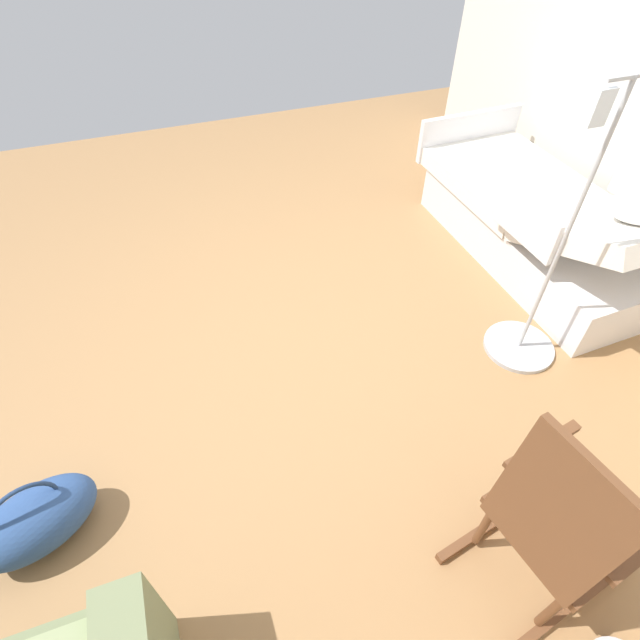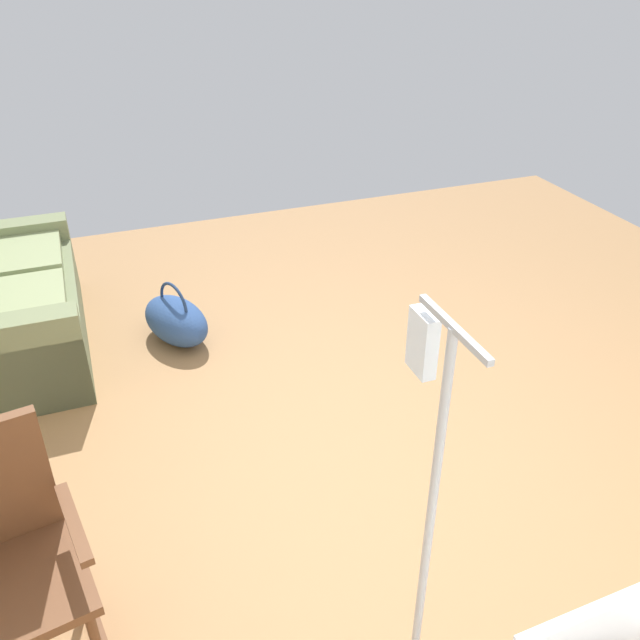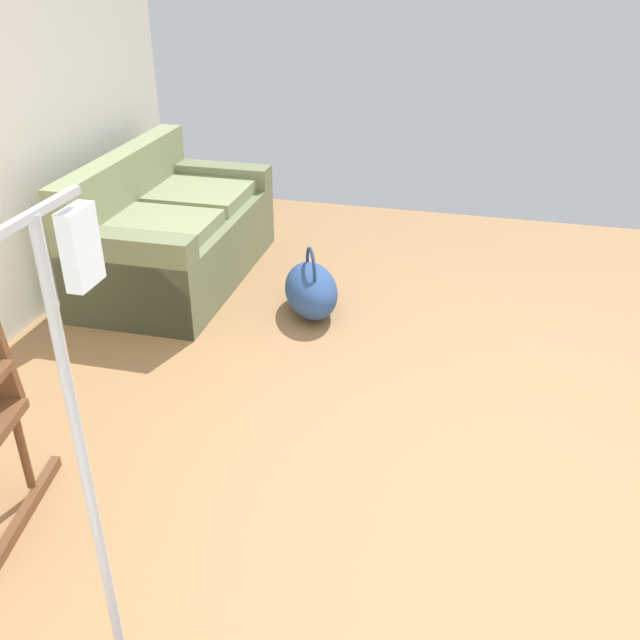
% 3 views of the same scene
% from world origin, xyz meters
% --- Properties ---
extents(ground_plane, '(6.84, 6.84, 0.00)m').
position_xyz_m(ground_plane, '(0.00, 0.00, 0.00)').
color(ground_plane, '#9E7247').
extents(couch, '(1.61, 0.86, 0.85)m').
position_xyz_m(couch, '(1.68, 1.94, 0.31)').
color(couch, '#737D57').
rests_on(couch, ground).
extents(rocking_chair, '(0.83, 0.60, 1.05)m').
position_xyz_m(rocking_chair, '(-0.63, 1.80, 0.50)').
color(rocking_chair, brown).
rests_on(rocking_chair, ground).
extents(duffel_bag, '(0.64, 0.52, 0.43)m').
position_xyz_m(duffel_bag, '(1.41, 0.91, 0.15)').
color(duffel_bag, '#2D4C84').
rests_on(duffel_bag, ground).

